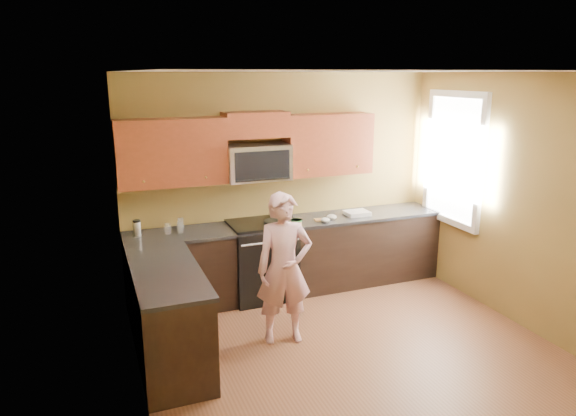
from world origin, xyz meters
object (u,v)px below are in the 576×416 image
travel_mug (138,236)px  butter_tub (297,225)px  woman (284,269)px  frying_pan (276,226)px  stove (262,260)px  microwave (257,180)px

travel_mug → butter_tub: bearing=-8.0°
woman → frying_pan: size_ratio=3.07×
woman → butter_tub: size_ratio=12.40×
stove → microwave: bearing=90.0°
microwave → butter_tub: size_ratio=6.05×
microwave → travel_mug: bearing=-178.2°
butter_tub → stove: bearing=155.5°
microwave → travel_mug: microwave is taller
stove → microwave: (0.00, 0.12, 0.97)m
microwave → butter_tub: (0.39, -0.30, -0.53)m
butter_tub → travel_mug: bearing=172.0°
microwave → butter_tub: microwave is taller
frying_pan → butter_tub: size_ratio=4.04×
stove → travel_mug: 1.50m
woman → frying_pan: bearing=84.6°
woman → butter_tub: 1.08m
microwave → frying_pan: microwave is taller
stove → microwave: size_ratio=1.25×
frying_pan → butter_tub: frying_pan is taller
butter_tub → travel_mug: size_ratio=0.68×
butter_tub → travel_mug: travel_mug is taller
stove → travel_mug: size_ratio=5.14×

